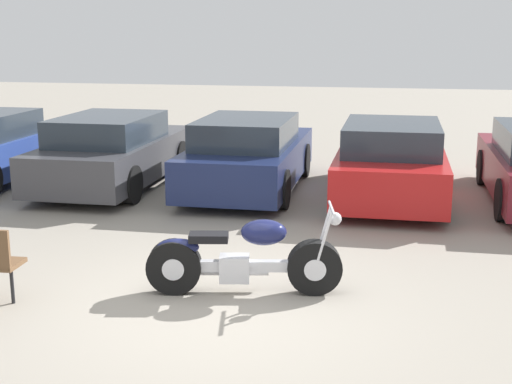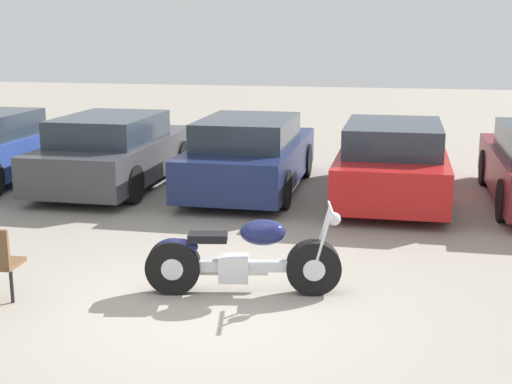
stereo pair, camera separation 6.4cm
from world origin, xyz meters
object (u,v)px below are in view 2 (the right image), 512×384
object	(u,v)px
parked_car_navy	(250,155)
motorcycle	(242,259)
parked_car_red	(392,162)
parked_car_dark_grey	(115,152)

from	to	relation	value
parked_car_navy	motorcycle	bearing A→B (deg)	-78.93
parked_car_red	parked_car_navy	bearing A→B (deg)	176.51
motorcycle	parked_car_dark_grey	world-z (taller)	parked_car_dark_grey
parked_car_red	parked_car_dark_grey	bearing A→B (deg)	179.89
parked_car_dark_grey	parked_car_navy	xyz separation A→B (m)	(2.61, 0.15, 0.00)
parked_car_red	motorcycle	bearing A→B (deg)	-107.30
motorcycle	parked_car_navy	xyz separation A→B (m)	(-1.03, 5.25, 0.25)
parked_car_navy	parked_car_red	size ratio (longest dim) A/B	1.00
parked_car_dark_grey	parked_car_red	bearing A→B (deg)	-0.11
parked_car_dark_grey	parked_car_red	size ratio (longest dim) A/B	1.00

